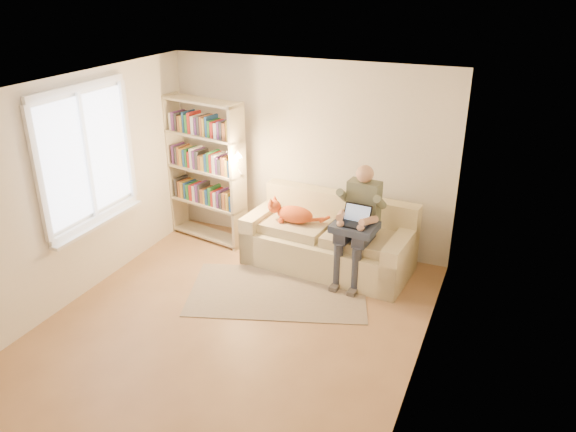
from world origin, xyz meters
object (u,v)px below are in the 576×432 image
at_px(cat, 290,213).
at_px(laptop, 355,219).
at_px(bookshelf, 205,164).
at_px(person, 359,218).
at_px(sofa, 329,242).

xyz_separation_m(cat, laptop, (0.95, -0.22, 0.17)).
distance_m(laptop, bookshelf, 2.37).
bearing_deg(laptop, person, 87.38).
xyz_separation_m(laptop, bookshelf, (-2.32, 0.43, 0.27)).
bearing_deg(laptop, cat, 171.53).
bearing_deg(bookshelf, sofa, 7.91).
height_order(sofa, bookshelf, bookshelf).
height_order(laptop, bookshelf, bookshelf).
xyz_separation_m(person, cat, (-0.97, 0.10, -0.14)).
relative_size(laptop, bookshelf, 0.18).
xyz_separation_m(person, bookshelf, (-2.33, 0.30, 0.30)).
bearing_deg(person, sofa, 160.47).
relative_size(person, cat, 1.94).
distance_m(person, cat, 0.98).
relative_size(person, bookshelf, 0.72).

